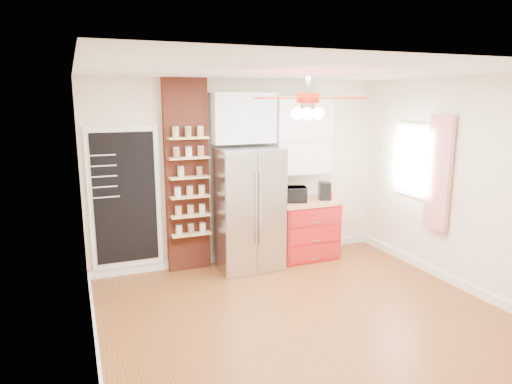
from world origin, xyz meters
name	(u,v)px	position (x,y,z in m)	size (l,w,h in m)	color
floor	(303,314)	(0.00, 0.00, 0.00)	(4.50, 4.50, 0.00)	brown
ceiling	(308,71)	(0.00, 0.00, 2.70)	(4.50, 4.50, 0.00)	white
wall_back	(242,172)	(0.00, 2.00, 1.35)	(4.50, 0.02, 2.70)	#F2E4C3
wall_front	(443,259)	(0.00, -2.00, 1.35)	(4.50, 0.02, 2.70)	#F2E4C3
wall_left	(85,220)	(-2.25, 0.00, 1.35)	(0.02, 4.00, 2.70)	#F2E4C3
wall_right	(463,185)	(2.25, 0.00, 1.35)	(0.02, 4.00, 2.70)	#F2E4C3
chalkboard	(125,198)	(-1.70, 1.96, 1.10)	(0.95, 0.05, 1.95)	white
brick_pillar	(187,176)	(-0.85, 1.92, 1.35)	(0.60, 0.16, 2.70)	maroon
fridge	(248,209)	(-0.05, 1.63, 0.88)	(0.90, 0.70, 1.75)	silver
upper_glass_cabinet	(242,118)	(-0.05, 1.82, 2.15)	(0.90, 0.35, 0.70)	white
red_cabinet	(306,229)	(0.92, 1.68, 0.45)	(0.94, 0.64, 0.90)	#B0191A
upper_shelf_unit	(302,135)	(0.92, 1.85, 1.88)	(0.90, 0.30, 1.15)	white
window	(414,160)	(2.23, 0.90, 1.55)	(0.04, 0.75, 1.05)	white
curtain	(439,173)	(2.18, 0.35, 1.45)	(0.06, 0.40, 1.55)	red
ceiling_fan	(308,99)	(0.00, 0.00, 2.42)	(1.40, 1.40, 0.44)	silver
toaster_oven	(292,194)	(0.70, 1.71, 1.01)	(0.41, 0.28, 0.23)	black
coffee_maker	(324,191)	(1.22, 1.66, 1.04)	(0.17, 0.21, 0.27)	black
canister_left	(329,196)	(1.27, 1.60, 0.97)	(0.09, 0.09, 0.14)	red
canister_right	(325,193)	(1.29, 1.76, 0.98)	(0.10, 0.10, 0.15)	#B11E09
pantry_jar_oats	(181,172)	(-0.97, 1.77, 1.44)	(0.09, 0.09, 0.14)	#C7B598
pantry_jar_beans	(199,172)	(-0.71, 1.75, 1.43)	(0.08, 0.08, 0.12)	olive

